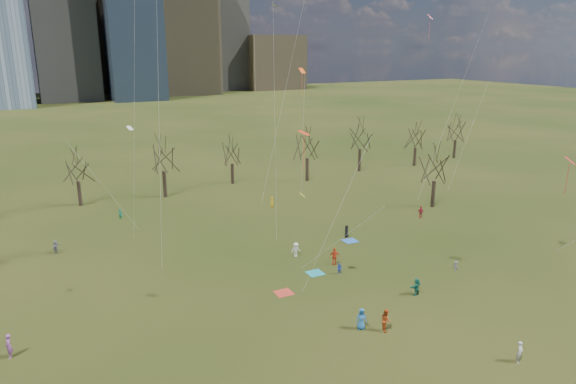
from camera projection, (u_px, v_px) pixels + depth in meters
name	position (u px, v px, depth m)	size (l,w,h in m)	color
ground	(346.00, 298.00, 46.71)	(500.00, 500.00, 0.00)	black
downtown_skyline	(74.00, 5.00, 216.62)	(212.50, 78.00, 118.00)	slate
bare_tree_row	(213.00, 157.00, 77.09)	(113.04, 29.80, 9.50)	black
blanket_teal	(315.00, 273.00, 51.81)	(1.60, 1.50, 0.03)	teal
blanket_navy	(350.00, 241.00, 60.44)	(1.60, 1.50, 0.03)	blue
blanket_crimson	(284.00, 293.00, 47.66)	(1.60, 1.50, 0.03)	red
person_0	(361.00, 319.00, 41.33)	(0.89, 0.58, 1.82)	#2665A5
person_1	(520.00, 352.00, 37.00)	(0.61, 0.40, 1.66)	silver
person_2	(386.00, 320.00, 41.10)	(0.93, 0.72, 1.90)	#C24D1B
person_3	(456.00, 266.00, 52.26)	(0.69, 0.40, 1.07)	slate
person_4	(335.00, 256.00, 53.56)	(1.11, 0.46, 1.89)	red
person_5	(416.00, 287.00, 47.08)	(1.52, 0.48, 1.64)	#176B58
person_6	(346.00, 231.00, 61.50)	(0.72, 0.47, 1.48)	black
person_7	(9.00, 346.00, 37.53)	(0.68, 0.45, 1.88)	#9A4F9E
person_8	(339.00, 269.00, 51.51)	(0.54, 0.42, 1.11)	#2841AE
person_9	(296.00, 250.00, 55.77)	(1.03, 0.59, 1.60)	white
person_10	(421.00, 212.00, 68.38)	(0.92, 0.38, 1.58)	#B01932
person_11	(56.00, 247.00, 56.67)	(1.36, 0.43, 1.46)	slate
person_12	(272.00, 202.00, 73.23)	(0.72, 0.47, 1.47)	gold
person_13	(120.00, 214.00, 67.92)	(0.53, 0.35, 1.44)	#1B7960
kites_airborne	(309.00, 123.00, 55.15)	(68.32, 41.67, 37.07)	#FA3315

